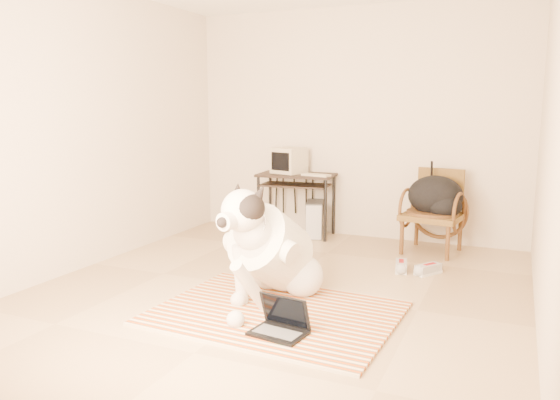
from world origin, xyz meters
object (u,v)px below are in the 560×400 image
Objects in this scene: laptop at (281,324)px; rattan_chair at (434,211)px; computer_desk at (296,183)px; pc_tower at (315,219)px; dog at (271,251)px; backpack at (437,197)px; crt_monitor at (289,161)px.

laptop is 2.79m from rattan_chair.
pc_tower is (0.22, 0.05, -0.44)m from computer_desk.
dog is 2.28m from backpack.
computer_desk is 0.28m from crt_monitor.
backpack is at bearing -56.62° from rattan_chair.
dog is at bearing -78.89° from pc_tower.
backpack is at bearing -6.02° from crt_monitor.
dog is 3.40× the size of crt_monitor.
crt_monitor is (-0.11, 0.04, 0.26)m from computer_desk.
rattan_chair is at bearing -4.61° from crt_monitor.
laptop is 0.69× the size of backpack.
laptop is 3.04m from computer_desk.
dog is 2.29m from pc_tower.
backpack is at bearing -7.94° from pc_tower.
crt_monitor is at bearing 161.72° from computer_desk.
computer_desk is at bearing 106.83° from dog.
pc_tower is at bearing 101.11° from dog.
dog is 2.94× the size of pc_tower.
crt_monitor is at bearing 173.98° from backpack.
crt_monitor reaches higher than backpack.
backpack is at bearing 76.25° from laptop.
pc_tower is 1.44m from rattan_chair.
backpack is (0.65, 2.65, 0.52)m from laptop.
rattan_chair reaches higher than laptop.
laptop is (0.36, -0.62, -0.32)m from dog.
pc_tower is at bearing 105.59° from laptop.
rattan_chair reaches higher than computer_desk.
computer_desk is (-1.02, 2.80, 0.57)m from laptop.
rattan_chair is at bearing 77.10° from laptop.
backpack is (0.03, -0.05, 0.16)m from rattan_chair.
computer_desk is at bearing -18.28° from crt_monitor.
dog reaches higher than backpack.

